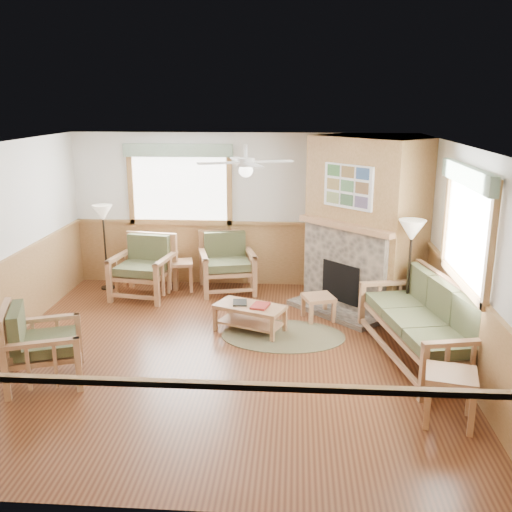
# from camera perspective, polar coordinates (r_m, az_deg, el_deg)

# --- Properties ---
(floor) EXTENTS (6.00, 6.00, 0.01)m
(floor) POSITION_cam_1_polar(r_m,az_deg,el_deg) (7.67, -3.40, -9.70)
(floor) COLOR #5A2F19
(floor) RESTS_ON ground
(ceiling) EXTENTS (6.00, 6.00, 0.01)m
(ceiling) POSITION_cam_1_polar(r_m,az_deg,el_deg) (6.97, -3.76, 10.90)
(ceiling) COLOR white
(ceiling) RESTS_ON floor
(wall_back) EXTENTS (6.00, 0.02, 2.70)m
(wall_back) POSITION_cam_1_polar(r_m,az_deg,el_deg) (10.10, -1.35, 4.59)
(wall_back) COLOR silver
(wall_back) RESTS_ON floor
(wall_front) EXTENTS (6.00, 0.02, 2.70)m
(wall_front) POSITION_cam_1_polar(r_m,az_deg,el_deg) (4.42, -8.70, -10.14)
(wall_front) COLOR silver
(wall_front) RESTS_ON floor
(wall_right) EXTENTS (0.02, 6.00, 2.70)m
(wall_right) POSITION_cam_1_polar(r_m,az_deg,el_deg) (7.43, 20.03, -0.31)
(wall_right) COLOR silver
(wall_right) RESTS_ON floor
(wainscot) EXTENTS (6.00, 6.00, 1.10)m
(wainscot) POSITION_cam_1_polar(r_m,az_deg,el_deg) (7.45, -3.47, -5.83)
(wainscot) COLOR olive
(wainscot) RESTS_ON floor
(fireplace) EXTENTS (3.11, 3.11, 2.70)m
(fireplace) POSITION_cam_1_polar(r_m,az_deg,el_deg) (9.20, 10.92, 3.23)
(fireplace) COLOR olive
(fireplace) RESTS_ON floor
(window_back) EXTENTS (1.90, 0.16, 1.50)m
(window_back) POSITION_cam_1_polar(r_m,az_deg,el_deg) (10.07, -7.78, 11.19)
(window_back) COLOR white
(window_back) RESTS_ON wall_back
(window_right) EXTENTS (0.16, 1.90, 1.50)m
(window_right) POSITION_cam_1_polar(r_m,az_deg,el_deg) (7.02, 21.03, 8.57)
(window_right) COLOR white
(window_right) RESTS_ON wall_right
(ceiling_fan) EXTENTS (1.59, 1.59, 0.36)m
(ceiling_fan) POSITION_cam_1_polar(r_m,az_deg,el_deg) (7.23, -1.03, 10.77)
(ceiling_fan) COLOR white
(ceiling_fan) RESTS_ON ceiling
(sofa) EXTENTS (2.34, 1.35, 1.01)m
(sofa) POSITION_cam_1_polar(r_m,az_deg,el_deg) (7.62, 16.09, -6.29)
(sofa) COLOR #A0704B
(sofa) RESTS_ON floor
(armchair_back_left) EXTENTS (1.05, 1.05, 1.02)m
(armchair_back_left) POSITION_cam_1_polar(r_m,az_deg,el_deg) (9.78, -11.26, -1.13)
(armchair_back_left) COLOR #A0704B
(armchair_back_left) RESTS_ON floor
(armchair_back_right) EXTENTS (1.09, 1.09, 1.01)m
(armchair_back_right) POSITION_cam_1_polar(r_m,az_deg,el_deg) (9.89, -2.90, -0.71)
(armchair_back_right) COLOR #A0704B
(armchair_back_right) RESTS_ON floor
(armchair_left) EXTENTS (1.08, 1.08, 0.95)m
(armchair_left) POSITION_cam_1_polar(r_m,az_deg,el_deg) (7.22, -20.49, -8.19)
(armchair_left) COLOR #A0704B
(armchair_left) RESTS_ON floor
(coffee_table) EXTENTS (1.10, 0.84, 0.39)m
(coffee_table) POSITION_cam_1_polar(r_m,az_deg,el_deg) (8.26, -0.61, -6.24)
(coffee_table) COLOR #A0704B
(coffee_table) RESTS_ON floor
(end_table_chairs) EXTENTS (0.55, 0.53, 0.52)m
(end_table_chairs) POSITION_cam_1_polar(r_m,az_deg,el_deg) (10.09, -7.66, -1.95)
(end_table_chairs) COLOR #A0704B
(end_table_chairs) RESTS_ON floor
(end_table_sofa) EXTENTS (0.60, 0.58, 0.56)m
(end_table_sofa) POSITION_cam_1_polar(r_m,az_deg,el_deg) (6.36, 18.77, -13.25)
(end_table_sofa) COLOR #A0704B
(end_table_sofa) RESTS_ON floor
(footstool) EXTENTS (0.55, 0.55, 0.38)m
(footstool) POSITION_cam_1_polar(r_m,az_deg,el_deg) (8.74, 6.24, -5.15)
(footstool) COLOR #A0704B
(footstool) RESTS_ON floor
(braided_rug) EXTENTS (1.90, 1.90, 0.01)m
(braided_rug) POSITION_cam_1_polar(r_m,az_deg,el_deg) (8.17, 2.74, -7.97)
(braided_rug) COLOR brown
(braided_rug) RESTS_ON floor
(floor_lamp_left) EXTENTS (0.39, 0.39, 1.51)m
(floor_lamp_left) POSITION_cam_1_polar(r_m,az_deg,el_deg) (10.28, -14.85, 0.85)
(floor_lamp_left) COLOR black
(floor_lamp_left) RESTS_ON floor
(floor_lamp_right) EXTENTS (0.45, 0.45, 1.65)m
(floor_lamp_right) POSITION_cam_1_polar(r_m,az_deg,el_deg) (8.35, 15.01, -1.99)
(floor_lamp_right) COLOR black
(floor_lamp_right) RESTS_ON floor
(book_red) EXTENTS (0.29, 0.34, 0.03)m
(book_red) POSITION_cam_1_polar(r_m,az_deg,el_deg) (8.12, 0.41, -4.90)
(book_red) COLOR maroon
(book_red) RESTS_ON coffee_table
(book_dark) EXTENTS (0.22, 0.29, 0.03)m
(book_dark) POSITION_cam_1_polar(r_m,az_deg,el_deg) (8.26, -1.62, -4.60)
(book_dark) COLOR black
(book_dark) RESTS_ON coffee_table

